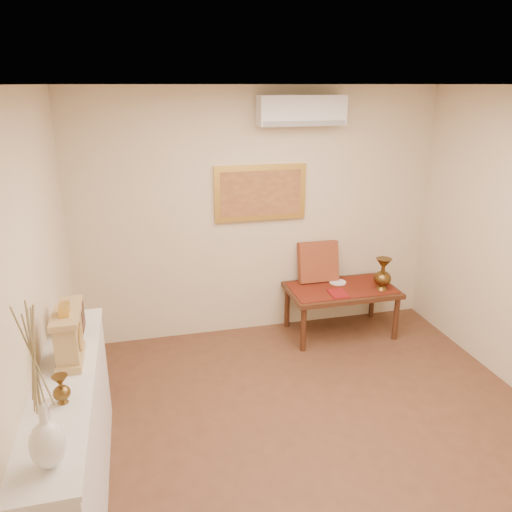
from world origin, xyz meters
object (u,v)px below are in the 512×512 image
object	(u,v)px
wooden_chest	(72,316)
display_ledge	(73,443)
low_table	(341,293)
white_vase	(38,386)
brass_urn_tall	(383,271)
mantel_clock	(69,338)

from	to	relation	value
wooden_chest	display_ledge	bearing A→B (deg)	-90.36
wooden_chest	low_table	bearing A→B (deg)	24.96
white_vase	wooden_chest	distance (m)	1.45
brass_urn_tall	mantel_clock	bearing A→B (deg)	-153.32
display_ledge	white_vase	bearing A→B (deg)	-87.90
white_vase	mantel_clock	bearing A→B (deg)	89.93
white_vase	display_ledge	world-z (taller)	white_vase
display_ledge	wooden_chest	world-z (taller)	wooden_chest
brass_urn_tall	wooden_chest	distance (m)	3.29
white_vase	display_ledge	xyz separation A→B (m)	(-0.03, 0.78, -0.93)
mantel_clock	white_vase	bearing A→B (deg)	-90.07
low_table	display_ledge	bearing A→B (deg)	-144.90
display_ledge	low_table	distance (m)	3.27
wooden_chest	white_vase	bearing A→B (deg)	-89.01
wooden_chest	low_table	xyz separation A→B (m)	(2.67, 1.24, -0.62)
white_vase	mantel_clock	world-z (taller)	white_vase
wooden_chest	low_table	distance (m)	3.01
brass_urn_tall	wooden_chest	xyz separation A→B (m)	(-3.08, -1.10, 0.33)
brass_urn_tall	display_ledge	xyz separation A→B (m)	(-3.08, -1.73, -0.28)
display_ledge	wooden_chest	distance (m)	0.88
display_ledge	wooden_chest	xyz separation A→B (m)	(0.00, 0.64, 0.61)
low_table	white_vase	bearing A→B (deg)	-134.90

